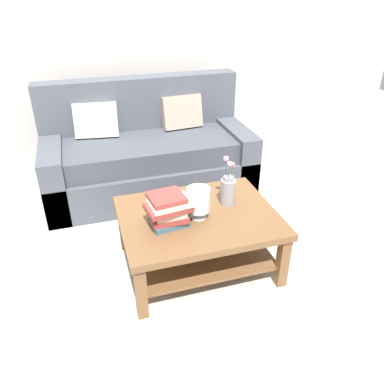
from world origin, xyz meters
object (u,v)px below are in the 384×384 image
Objects in this scene: coffee_table at (198,229)px; flower_pitcher at (228,189)px; book_stack_main at (169,210)px; glass_hurricane_vase at (198,200)px; couch at (147,155)px.

flower_pitcher reaches higher than coffee_table.
book_stack_main and glass_hurricane_vase have the same top height.
coffee_table is 3.47× the size of book_stack_main.
coffee_table is 4.91× the size of glass_hurricane_vase.
coffee_table is at bearing -161.62° from flower_pitcher.
flower_pitcher is (0.26, 0.09, 0.24)m from coffee_table.
couch is 1.29m from flower_pitcher.
coffee_table is at bearing 77.42° from glass_hurricane_vase.
book_stack_main is 0.86× the size of flower_pitcher.
book_stack_main is at bearing -171.03° from glass_hurricane_vase.
book_stack_main is 0.50m from flower_pitcher.
flower_pitcher is (0.48, 0.15, 0.00)m from book_stack_main.
glass_hurricane_vase is (0.22, 0.03, 0.01)m from book_stack_main.
flower_pitcher is at bearing -73.52° from couch.
book_stack_main is 1.41× the size of glass_hurricane_vase.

